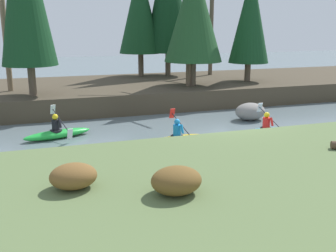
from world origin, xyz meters
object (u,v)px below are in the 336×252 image
Objects in this scene: kayaker_lead at (267,131)px; boulder_midstream at (250,112)px; kayaker_middle at (179,139)px; kayaker_trailing at (58,133)px.

kayaker_lead reaches higher than boulder_midstream.
kayaker_lead is at bearing -6.38° from kayaker_middle.
kayaker_trailing is at bearing 146.33° from kayaker_middle.
boulder_midstream is (4.57, 2.65, 0.19)m from kayaker_middle.
kayaker_lead is 3.85m from kayaker_middle.
kayaker_middle is 1.01× the size of kayaker_trailing.
kayaker_middle is (-3.85, 0.04, 0.00)m from kayaker_lead.
kayaker_trailing is (-8.19, 2.33, 0.00)m from kayaker_lead.
kayaker_lead is 1.00× the size of kayaker_trailing.
kayaker_lead is 8.52m from kayaker_trailing.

